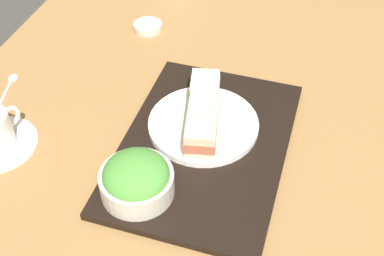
{
  "coord_description": "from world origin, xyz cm",
  "views": [
    {
      "loc": [
        -59.97,
        -19.56,
        67.27
      ],
      "look_at": [
        0.65,
        -0.73,
        5.0
      ],
      "focal_mm": 47.52,
      "sensor_mm": 36.0,
      "label": 1
    }
  ],
  "objects_px": {
    "teaspoon": "(10,82)",
    "small_sauce_dish": "(148,27)",
    "sandwich_plate": "(203,124)",
    "sandwich_middle": "(204,111)",
    "sandwich_far": "(206,90)",
    "sandwich_near": "(201,137)",
    "salad_bowl": "(136,179)"
  },
  "relations": [
    {
      "from": "teaspoon",
      "to": "small_sauce_dish",
      "type": "bearing_deg",
      "value": -36.8
    },
    {
      "from": "sandwich_plate",
      "to": "salad_bowl",
      "type": "height_order",
      "value": "salad_bowl"
    },
    {
      "from": "sandwich_far",
      "to": "teaspoon",
      "type": "height_order",
      "value": "sandwich_far"
    },
    {
      "from": "sandwich_near",
      "to": "teaspoon",
      "type": "distance_m",
      "value": 0.45
    },
    {
      "from": "sandwich_far",
      "to": "sandwich_plate",
      "type": "bearing_deg",
      "value": -168.5
    },
    {
      "from": "salad_bowl",
      "to": "small_sauce_dish",
      "type": "height_order",
      "value": "salad_bowl"
    },
    {
      "from": "sandwich_middle",
      "to": "salad_bowl",
      "type": "relative_size",
      "value": 0.63
    },
    {
      "from": "sandwich_far",
      "to": "salad_bowl",
      "type": "distance_m",
      "value": 0.24
    },
    {
      "from": "salad_bowl",
      "to": "teaspoon",
      "type": "height_order",
      "value": "salad_bowl"
    },
    {
      "from": "sandwich_plate",
      "to": "salad_bowl",
      "type": "relative_size",
      "value": 1.69
    },
    {
      "from": "teaspoon",
      "to": "salad_bowl",
      "type": "bearing_deg",
      "value": -118.56
    },
    {
      "from": "sandwich_plate",
      "to": "sandwich_middle",
      "type": "distance_m",
      "value": 0.03
    },
    {
      "from": "sandwich_near",
      "to": "sandwich_far",
      "type": "distance_m",
      "value": 0.13
    },
    {
      "from": "sandwich_plate",
      "to": "small_sauce_dish",
      "type": "distance_m",
      "value": 0.37
    },
    {
      "from": "sandwich_near",
      "to": "salad_bowl",
      "type": "height_order",
      "value": "salad_bowl"
    },
    {
      "from": "sandwich_plate",
      "to": "sandwich_far",
      "type": "bearing_deg",
      "value": 11.5
    },
    {
      "from": "sandwich_plate",
      "to": "sandwich_far",
      "type": "relative_size",
      "value": 2.71
    },
    {
      "from": "teaspoon",
      "to": "sandwich_plate",
      "type": "bearing_deg",
      "value": -92.75
    },
    {
      "from": "sandwich_far",
      "to": "small_sauce_dish",
      "type": "distance_m",
      "value": 0.31
    },
    {
      "from": "sandwich_near",
      "to": "salad_bowl",
      "type": "distance_m",
      "value": 0.14
    },
    {
      "from": "small_sauce_dish",
      "to": "teaspoon",
      "type": "bearing_deg",
      "value": 143.2
    },
    {
      "from": "sandwich_middle",
      "to": "teaspoon",
      "type": "height_order",
      "value": "sandwich_middle"
    },
    {
      "from": "sandwich_middle",
      "to": "salad_bowl",
      "type": "bearing_deg",
      "value": 161.46
    },
    {
      "from": "sandwich_plate",
      "to": "sandwich_middle",
      "type": "relative_size",
      "value": 2.67
    },
    {
      "from": "sandwich_far",
      "to": "teaspoon",
      "type": "bearing_deg",
      "value": 95.66
    },
    {
      "from": "sandwich_plate",
      "to": "teaspoon",
      "type": "height_order",
      "value": "sandwich_plate"
    },
    {
      "from": "sandwich_far",
      "to": "salad_bowl",
      "type": "relative_size",
      "value": 0.62
    },
    {
      "from": "sandwich_plate",
      "to": "sandwich_middle",
      "type": "height_order",
      "value": "sandwich_middle"
    },
    {
      "from": "sandwich_middle",
      "to": "small_sauce_dish",
      "type": "relative_size",
      "value": 1.13
    },
    {
      "from": "sandwich_near",
      "to": "salad_bowl",
      "type": "bearing_deg",
      "value": 148.29
    },
    {
      "from": "sandwich_far",
      "to": "sandwich_middle",
      "type": "bearing_deg",
      "value": -168.5
    },
    {
      "from": "sandwich_near",
      "to": "sandwich_middle",
      "type": "bearing_deg",
      "value": 11.5
    }
  ]
}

